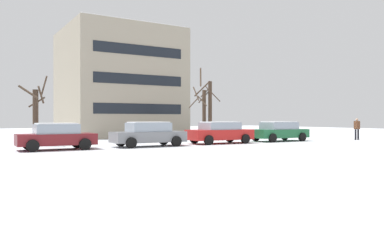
% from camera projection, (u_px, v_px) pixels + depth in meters
% --- Properties ---
extents(parked_car_maroon, '(4.13, 2.17, 1.47)m').
position_uv_depth(parked_car_maroon, '(56.00, 136.00, 21.19)').
color(parked_car_maroon, maroon).
rests_on(parked_car_maroon, ground).
extents(parked_car_gray, '(4.52, 2.10, 1.52)m').
position_uv_depth(parked_car_gray, '(148.00, 134.00, 23.72)').
color(parked_car_gray, slate).
rests_on(parked_car_gray, ground).
extents(parked_car_red, '(4.61, 2.14, 1.50)m').
position_uv_depth(parked_car_red, '(220.00, 132.00, 26.54)').
color(parked_car_red, red).
rests_on(parked_car_red, ground).
extents(parked_car_green, '(4.54, 2.19, 1.49)m').
position_uv_depth(parked_car_green, '(279.00, 131.00, 29.23)').
color(parked_car_green, '#1E6038').
rests_on(parked_car_green, ground).
extents(pedestrian_crossing, '(0.58, 0.45, 1.73)m').
position_uv_depth(pedestrian_crossing, '(357.00, 127.00, 30.89)').
color(pedestrian_crossing, black).
rests_on(pedestrian_crossing, ground).
extents(tree_far_mid, '(1.84, 1.79, 5.88)m').
position_uv_depth(tree_far_mid, '(209.00, 107.00, 31.11)').
color(tree_far_mid, '#423326').
rests_on(tree_far_mid, ground).
extents(tree_far_left, '(2.39, 2.41, 4.37)m').
position_uv_depth(tree_far_left, '(204.00, 112.00, 30.90)').
color(tree_far_left, '#423326').
rests_on(tree_far_left, ground).
extents(tree_far_right, '(1.67, 1.68, 4.37)m').
position_uv_depth(tree_far_right, '(36.00, 114.00, 24.08)').
color(tree_far_right, '#423326').
rests_on(tree_far_right, ground).
extents(building_far_right, '(10.31, 10.23, 10.33)m').
position_uv_depth(building_far_right, '(119.00, 83.00, 38.15)').
color(building_far_right, '#9E937F').
rests_on(building_far_right, ground).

